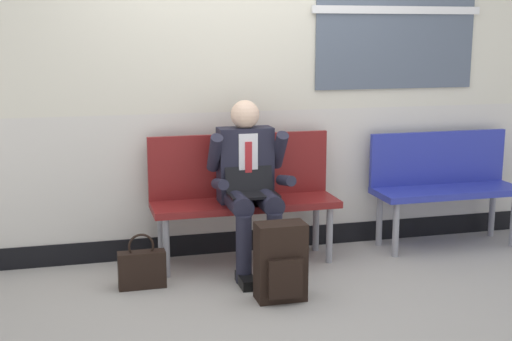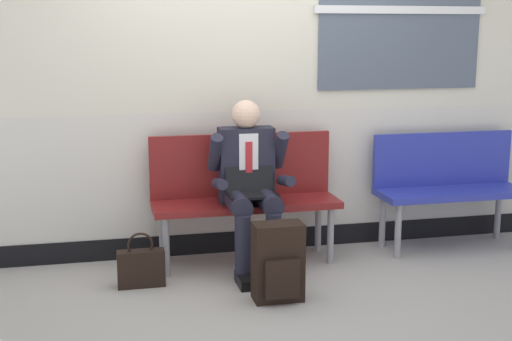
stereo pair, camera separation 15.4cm
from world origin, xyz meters
The scene contains 7 objects.
ground_plane centered at (0.00, 0.00, 0.00)m, with size 18.00×18.00×0.00m, color #9E9991.
station_wall centered at (0.02, 0.77, 1.50)m, with size 6.61×0.16×3.01m.
bench_with_person centered at (-0.06, 0.50, 0.56)m, with size 1.39×0.42×0.96m.
bench_empty centered at (1.62, 0.49, 0.54)m, with size 1.20×0.42×0.91m.
person_seated centered at (-0.06, 0.29, 0.66)m, with size 0.57×0.70×1.23m.
backpack centered at (-0.01, -0.35, 0.25)m, with size 0.32×0.22×0.51m.
handbag centered at (-0.86, 0.10, 0.14)m, with size 0.32×0.11×0.38m.
Camera 2 is at (-1.10, -4.44, 1.72)m, focal length 48.40 mm.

